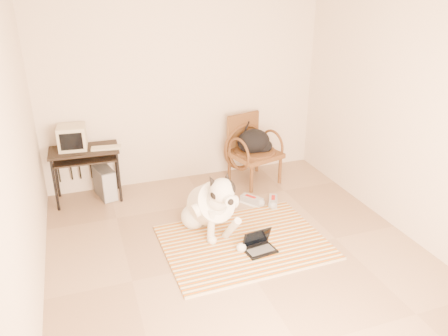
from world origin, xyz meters
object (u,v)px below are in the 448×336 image
laptop (259,245)px  backpack (255,142)px  dog (211,206)px  crt_monitor (72,137)px  rattan_chair (252,149)px  pc_tower (105,182)px  computer_desk (85,157)px

laptop → backpack: backpack is taller
dog → crt_monitor: (-1.42, 1.41, 0.53)m
dog → rattan_chair: size_ratio=1.23×
crt_monitor → dog: bearing=-44.9°
dog → rattan_chair: rattan_chair is taller
crt_monitor → backpack: bearing=-6.2°
crt_monitor → backpack: (2.46, -0.27, -0.27)m
dog → rattan_chair: (1.02, 1.20, 0.13)m
backpack → pc_tower: bearing=174.1°
computer_desk → rattan_chair: size_ratio=0.92×
dog → pc_tower: bearing=128.5°
computer_desk → pc_tower: computer_desk is taller
computer_desk → backpack: size_ratio=1.75×
rattan_chair → computer_desk: bearing=176.2°
computer_desk → backpack: backpack is taller
rattan_chair → backpack: 0.14m
rattan_chair → laptop: bearing=-110.3°
laptop → pc_tower: pc_tower is taller
laptop → backpack: 1.90m
dog → crt_monitor: bearing=135.1°
dog → pc_tower: size_ratio=2.46×
laptop → crt_monitor: bearing=132.4°
dog → laptop: dog is taller
pc_tower → computer_desk: bearing=-175.5°
computer_desk → crt_monitor: 0.29m
pc_tower → backpack: bearing=-5.9°
rattan_chair → crt_monitor: bearing=174.9°
dog → computer_desk: bearing=133.9°
laptop → computer_desk: 2.59m
laptop → rattan_chair: bearing=69.7°
computer_desk → backpack: (2.34, -0.20, -0.02)m
laptop → crt_monitor: crt_monitor is taller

